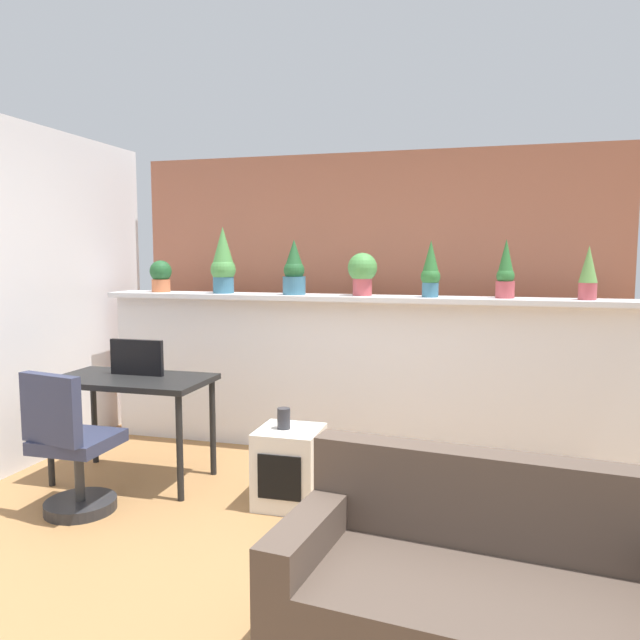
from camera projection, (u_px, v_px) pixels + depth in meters
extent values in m
plane|color=#9E7042|center=(275.00, 573.00, 3.11)|extent=(12.00, 12.00, 0.00)
cube|color=silver|center=(356.00, 377.00, 4.96)|extent=(4.28, 0.16, 1.25)
cube|color=silver|center=(356.00, 298.00, 4.85)|extent=(4.28, 0.36, 0.04)
cube|color=#AD664C|center=(371.00, 295.00, 5.47)|extent=(4.28, 0.10, 2.50)
cylinder|color=#C66B42|center=(161.00, 286.00, 5.31)|extent=(0.16, 0.16, 0.11)
sphere|color=#235B2D|center=(161.00, 271.00, 5.30)|extent=(0.19, 0.19, 0.19)
cylinder|color=#386B84|center=(223.00, 285.00, 5.15)|extent=(0.17, 0.17, 0.14)
sphere|color=#4C9347|center=(223.00, 270.00, 5.13)|extent=(0.21, 0.21, 0.21)
cone|color=#4C9347|center=(223.00, 246.00, 5.11)|extent=(0.18, 0.18, 0.32)
cylinder|color=#386B84|center=(294.00, 286.00, 4.97)|extent=(0.19, 0.19, 0.15)
sphere|color=#235B2D|center=(294.00, 270.00, 4.96)|extent=(0.17, 0.17, 0.17)
cone|color=#235B2D|center=(294.00, 253.00, 4.94)|extent=(0.14, 0.14, 0.22)
cylinder|color=#B7474C|center=(362.00, 287.00, 4.86)|extent=(0.15, 0.15, 0.13)
sphere|color=#4C9347|center=(362.00, 268.00, 4.84)|extent=(0.23, 0.23, 0.23)
cylinder|color=#386B84|center=(430.00, 290.00, 4.68)|extent=(0.13, 0.13, 0.11)
sphere|color=#2D7033|center=(430.00, 277.00, 4.66)|extent=(0.15, 0.15, 0.15)
cone|color=#2D7033|center=(431.00, 257.00, 4.65)|extent=(0.13, 0.13, 0.25)
cylinder|color=#B7474C|center=(505.00, 290.00, 4.57)|extent=(0.14, 0.14, 0.13)
sphere|color=#2D7033|center=(505.00, 276.00, 4.56)|extent=(0.13, 0.13, 0.13)
cone|color=#2D7033|center=(506.00, 256.00, 4.54)|extent=(0.11, 0.11, 0.25)
cylinder|color=#B7474C|center=(587.00, 291.00, 4.40)|extent=(0.13, 0.13, 0.12)
cone|color=#669E4C|center=(589.00, 264.00, 4.38)|extent=(0.13, 0.13, 0.27)
cylinder|color=black|center=(50.00, 436.00, 4.25)|extent=(0.04, 0.04, 0.71)
cylinder|color=black|center=(180.00, 448.00, 3.98)|extent=(0.04, 0.04, 0.71)
cylinder|color=black|center=(94.00, 418.00, 4.72)|extent=(0.04, 0.04, 0.71)
cylinder|color=black|center=(213.00, 427.00, 4.46)|extent=(0.04, 0.04, 0.71)
cube|color=black|center=(132.00, 380.00, 4.31)|extent=(1.10, 0.60, 0.04)
cube|color=black|center=(137.00, 357.00, 4.38)|extent=(0.41, 0.04, 0.26)
cylinder|color=#262628|center=(81.00, 505.00, 3.86)|extent=(0.44, 0.44, 0.07)
cylinder|color=#333333|center=(79.00, 474.00, 3.84)|extent=(0.06, 0.06, 0.34)
cube|color=#2D334C|center=(78.00, 441.00, 3.81)|extent=(0.44, 0.44, 0.08)
cube|color=#2D334C|center=(51.00, 409.00, 3.62)|extent=(0.45, 0.15, 0.42)
cube|color=silver|center=(290.00, 467.00, 3.94)|extent=(0.40, 0.40, 0.50)
cube|color=black|center=(280.00, 477.00, 3.76)|extent=(0.28, 0.04, 0.28)
cylinder|color=#2D2D33|center=(284.00, 418.00, 3.91)|extent=(0.08, 0.08, 0.13)
cube|color=brown|center=(482.00, 633.00, 2.29)|extent=(1.64, 0.94, 0.40)
cube|color=brown|center=(495.00, 501.00, 2.53)|extent=(1.57, 0.35, 0.40)
cube|color=brown|center=(311.00, 530.00, 2.53)|extent=(0.25, 0.77, 0.16)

